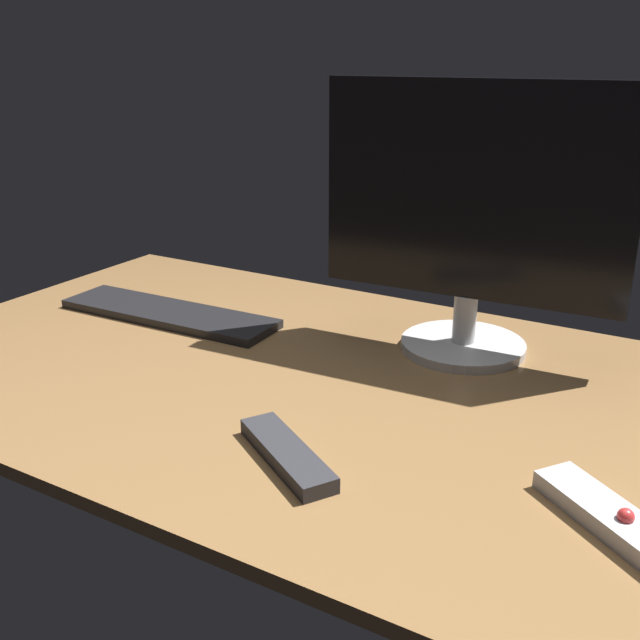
% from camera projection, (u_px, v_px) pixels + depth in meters
% --- Properties ---
extents(desk, '(1.40, 0.84, 0.02)m').
position_uv_depth(desk, '(297.00, 377.00, 1.17)').
color(desk, olive).
rests_on(desk, ground).
extents(monitor, '(0.50, 0.21, 0.44)m').
position_uv_depth(monitor, '(472.00, 215.00, 1.17)').
color(monitor, silver).
rests_on(monitor, desk).
extents(keyboard, '(0.45, 0.13, 0.02)m').
position_uv_depth(keyboard, '(169.00, 313.00, 1.40)').
color(keyboard, black).
rests_on(keyboard, desk).
extents(media_remote, '(0.18, 0.15, 0.03)m').
position_uv_depth(media_remote, '(607.00, 515.00, 0.79)').
color(media_remote, '#B7B7BC').
rests_on(media_remote, desk).
extents(tv_remote, '(0.18, 0.14, 0.02)m').
position_uv_depth(tv_remote, '(287.00, 454.00, 0.91)').
color(tv_remote, '#2D2D33').
rests_on(tv_remote, desk).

